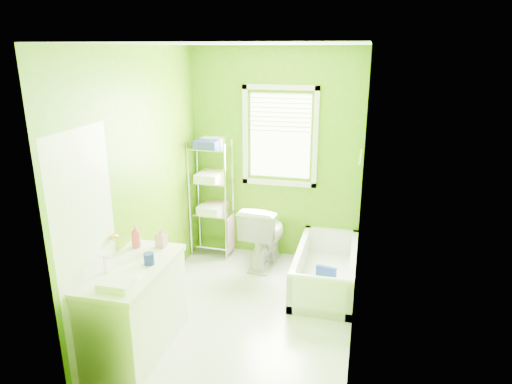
% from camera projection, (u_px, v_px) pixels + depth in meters
% --- Properties ---
extents(ground, '(2.90, 2.90, 0.00)m').
position_uv_depth(ground, '(246.00, 312.00, 4.64)').
color(ground, silver).
rests_on(ground, ground).
extents(room_envelope, '(2.14, 2.94, 2.62)m').
position_uv_depth(room_envelope, '(245.00, 165.00, 4.18)').
color(room_envelope, '#548D06').
rests_on(room_envelope, ground).
extents(window, '(0.92, 0.05, 1.22)m').
position_uv_depth(window, '(280.00, 131.00, 5.47)').
color(window, white).
rests_on(window, ground).
extents(door, '(0.09, 0.80, 2.00)m').
position_uv_depth(door, '(89.00, 253.00, 3.65)').
color(door, white).
rests_on(door, ground).
extents(right_wall_decor, '(0.04, 1.48, 1.17)m').
position_uv_depth(right_wall_decor, '(359.00, 197.00, 3.99)').
color(right_wall_decor, '#430719').
rests_on(right_wall_decor, ground).
extents(bathtub, '(0.65, 1.40, 0.45)m').
position_uv_depth(bathtub, '(325.00, 274.00, 5.11)').
color(bathtub, white).
rests_on(bathtub, ground).
extents(toilet, '(0.51, 0.82, 0.80)m').
position_uv_depth(toilet, '(264.00, 234.00, 5.57)').
color(toilet, white).
rests_on(toilet, ground).
extents(vanity, '(0.55, 1.07, 1.03)m').
position_uv_depth(vanity, '(134.00, 306.00, 3.95)').
color(vanity, white).
rests_on(vanity, ground).
extents(wire_shelf_unit, '(0.52, 0.41, 1.51)m').
position_uv_depth(wire_shelf_unit, '(212.00, 186.00, 5.71)').
color(wire_shelf_unit, silver).
rests_on(wire_shelf_unit, ground).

